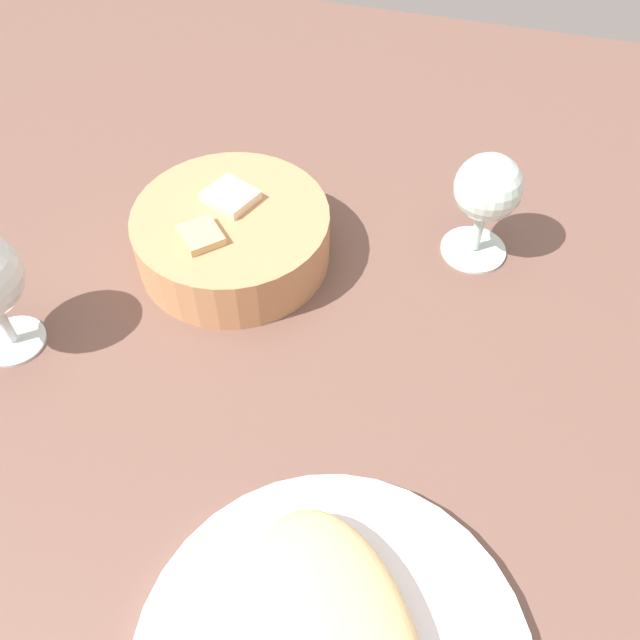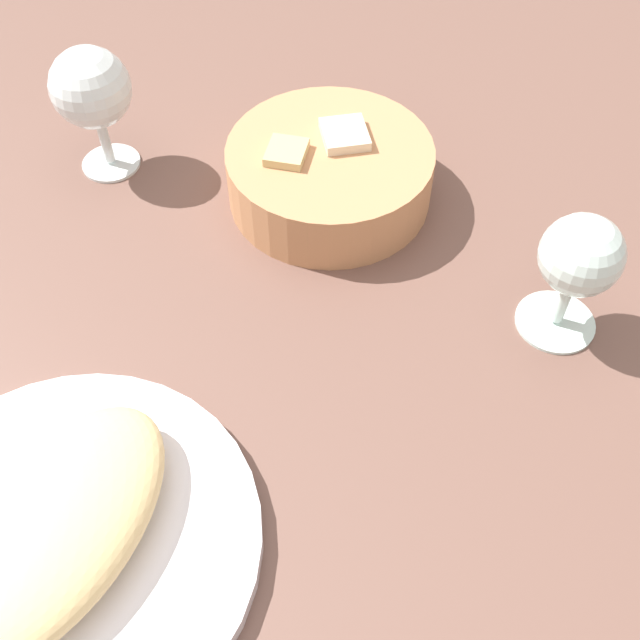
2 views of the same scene
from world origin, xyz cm
name	(u,v)px [view 1 (image 1 of 2)]	position (x,y,z in cm)	size (l,w,h in cm)	color
ground_plane	(263,417)	(0.00, 0.00, -1.00)	(140.00, 140.00, 2.00)	brown
bread_basket	(232,235)	(16.53, 8.36, 2.93)	(19.04, 19.04, 6.62)	tan
wine_glass_near	(487,194)	(23.65, -14.81, 7.52)	(6.60, 6.60, 11.53)	silver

